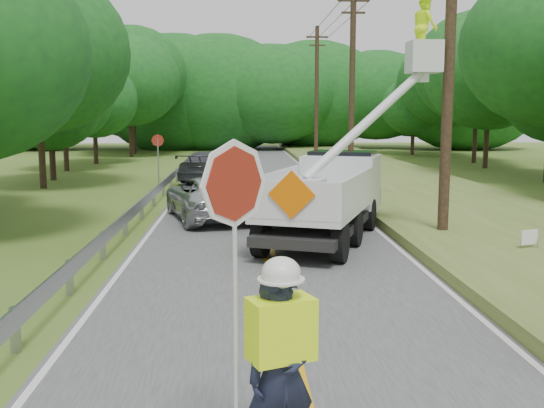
{
  "coord_description": "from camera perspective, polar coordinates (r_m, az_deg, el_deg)",
  "views": [
    {
      "loc": [
        -0.71,
        -8.12,
        3.54
      ],
      "look_at": [
        0.0,
        6.0,
        1.5
      ],
      "focal_mm": 41.16,
      "sensor_mm": 36.0,
      "label": 1
    }
  ],
  "objects": [
    {
      "name": "road",
      "position": [
        22.41,
        -1.02,
        -0.85
      ],
      "size": [
        7.2,
        96.0,
        0.03
      ],
      "color": "#464648",
      "rests_on": "ground"
    },
    {
      "name": "bucket_truck",
      "position": [
        18.34,
        6.04,
        1.88
      ],
      "size": [
        5.34,
        7.16,
        6.69
      ],
      "color": "black",
      "rests_on": "road"
    },
    {
      "name": "treeline_left",
      "position": [
        39.49,
        -17.05,
        11.22
      ],
      "size": [
        10.11,
        54.94,
        11.25
      ],
      "color": "#332319",
      "rests_on": "ground"
    },
    {
      "name": "flagger",
      "position": [
        6.23,
        0.71,
        -13.95
      ],
      "size": [
        1.17,
        0.77,
        3.3
      ],
      "color": "#191E33",
      "rests_on": "road"
    },
    {
      "name": "yard_sign",
      "position": [
        16.48,
        22.48,
        -2.91
      ],
      "size": [
        0.49,
        0.22,
        0.75
      ],
      "color": "white",
      "rests_on": "ground"
    },
    {
      "name": "utility_poles",
      "position": [
        25.83,
        10.12,
        11.92
      ],
      "size": [
        1.6,
        43.3,
        10.0
      ],
      "color": "black",
      "rests_on": "ground"
    },
    {
      "name": "stop_sign_permanent",
      "position": [
        28.84,
        -10.39,
        4.55
      ],
      "size": [
        0.56,
        0.13,
        2.64
      ],
      "color": "#919398",
      "rests_on": "ground"
    },
    {
      "name": "suv_darkgrey",
      "position": [
        33.0,
        -5.57,
        3.45
      ],
      "size": [
        3.66,
        5.92,
        1.6
      ],
      "primitive_type": "imported",
      "rotation": [
        0.0,
        0.0,
        2.87
      ],
      "color": "#3D4047",
      "rests_on": "road"
    },
    {
      "name": "guardrail",
      "position": [
        23.46,
        -10.96,
        0.75
      ],
      "size": [
        0.18,
        48.0,
        0.77
      ],
      "color": "#919398",
      "rests_on": "ground"
    },
    {
      "name": "ground",
      "position": [
        8.89,
        2.01,
        -15.27
      ],
      "size": [
        140.0,
        140.0,
        0.0
      ],
      "primitive_type": "plane",
      "color": "#445F19",
      "rests_on": "ground"
    },
    {
      "name": "tall_grass_verge",
      "position": [
        23.7,
        16.4,
        -0.35
      ],
      "size": [
        7.0,
        96.0,
        0.3
      ],
      "primitive_type": "cube",
      "color": "#546729",
      "rests_on": "ground"
    },
    {
      "name": "treeline_horizon",
      "position": [
        64.26,
        -2.04,
        9.96
      ],
      "size": [
        58.09,
        15.15,
        12.22
      ],
      "color": "#18471E",
      "rests_on": "ground"
    },
    {
      "name": "suv_silver",
      "position": [
        21.18,
        -5.7,
        0.59
      ],
      "size": [
        3.68,
        5.66,
        1.45
      ],
      "primitive_type": "imported",
      "rotation": [
        0.0,
        0.0,
        3.41
      ],
      "color": "#AFB1B7",
      "rests_on": "road"
    }
  ]
}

